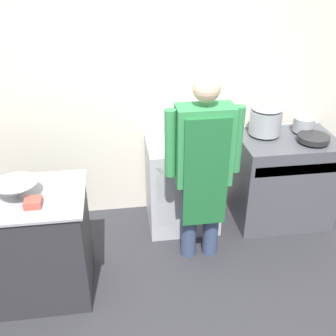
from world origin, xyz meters
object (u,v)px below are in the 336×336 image
object	(u,v)px
stove	(282,179)
sauce_pot	(304,124)
person_cook	(203,163)
fridge_unit	(182,184)
plastic_tub	(33,203)
mixing_bowl	(17,190)
stock_pot	(266,120)
saute_pan	(313,138)

from	to	relation	value
stove	sauce_pot	distance (m)	0.58
stove	person_cook	world-z (taller)	person_cook
fridge_unit	plastic_tub	bearing A→B (deg)	-144.04
person_cook	sauce_pot	size ratio (longest dim) A/B	8.36
sauce_pot	mixing_bowl	bearing A→B (deg)	-162.48
stove	mixing_bowl	bearing A→B (deg)	-163.71
plastic_tub	sauce_pot	world-z (taller)	sauce_pot
mixing_bowl	stock_pot	size ratio (longest dim) A/B	1.05
stove	plastic_tub	world-z (taller)	plastic_tub
person_cook	stock_pot	distance (m)	0.92
stock_pot	sauce_pot	distance (m)	0.40
mixing_bowl	saute_pan	size ratio (longest dim) A/B	1.08
fridge_unit	person_cook	xyz separation A→B (m)	(0.07, -0.50, 0.50)
mixing_bowl	stock_pot	distance (m)	2.28
person_cook	saute_pan	distance (m)	1.16
stove	person_cook	bearing A→B (deg)	-154.40
fridge_unit	plastic_tub	xyz separation A→B (m)	(-1.21, -0.88, 0.48)
person_cook	stock_pot	size ratio (longest dim) A/B	5.61
stock_pot	person_cook	bearing A→B (deg)	-142.30
stock_pot	sauce_pot	xyz separation A→B (m)	(0.39, -0.00, -0.07)
person_cook	plastic_tub	world-z (taller)	person_cook
stove	stock_pot	size ratio (longest dim) A/B	3.09
stove	fridge_unit	bearing A→B (deg)	176.80
person_cook	sauce_pot	xyz separation A→B (m)	(1.11, 0.56, 0.04)
fridge_unit	saute_pan	xyz separation A→B (m)	(1.19, -0.17, 0.50)
stove	fridge_unit	size ratio (longest dim) A/B	1.03
saute_pan	plastic_tub	bearing A→B (deg)	-163.48
fridge_unit	saute_pan	world-z (taller)	saute_pan
mixing_bowl	plastic_tub	bearing A→B (deg)	-46.63
person_cook	mixing_bowl	distance (m)	1.43
stove	mixing_bowl	distance (m)	2.49
stove	saute_pan	distance (m)	0.54
person_cook	sauce_pot	distance (m)	1.24
plastic_tub	saute_pan	bearing A→B (deg)	16.52
stock_pot	saute_pan	size ratio (longest dim) A/B	1.03
person_cook	stove	bearing A→B (deg)	25.60
saute_pan	sauce_pot	distance (m)	0.23
mixing_bowl	stock_pot	world-z (taller)	stock_pot
person_cook	sauce_pot	world-z (taller)	person_cook
plastic_tub	sauce_pot	bearing A→B (deg)	21.31
plastic_tub	stove	bearing A→B (deg)	20.37
fridge_unit	plastic_tub	size ratio (longest dim) A/B	7.80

